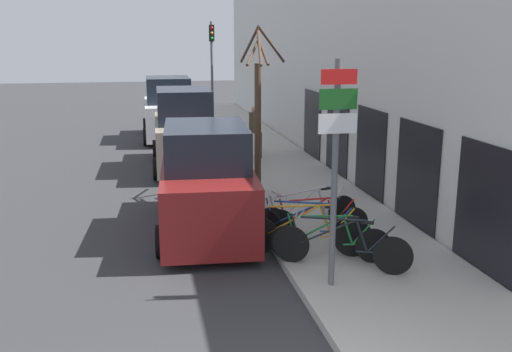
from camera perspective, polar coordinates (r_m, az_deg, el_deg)
The scene contains 16 objects.
ground_plane at distance 16.16m, azimuth -6.30°, elevation -0.81°, with size 80.00×80.00×0.00m, color #333335.
sidewalk_curb at distance 19.22m, azimuth 0.67°, elevation 1.82°, with size 3.20×32.00×0.15m.
building_facade at distance 19.20m, azimuth 5.96°, elevation 11.22°, with size 0.23×32.00×6.50m.
signpost at distance 8.76m, azimuth 7.94°, elevation 1.55°, with size 0.60×0.12×3.56m.
bicycle_0 at distance 9.90m, azimuth 8.46°, elevation -6.99°, with size 2.12×1.23×0.92m.
bicycle_1 at distance 10.19m, azimuth 7.43°, elevation -6.46°, with size 2.04×0.76×0.87m.
bicycle_2 at distance 10.38m, azimuth 5.01°, elevation -5.78°, with size 2.34×0.73×0.98m.
bicycle_3 at distance 10.86m, azimuth 5.15°, elevation -5.07°, with size 1.99×1.20×0.89m.
bicycle_4 at distance 11.31m, azimuth 6.07°, elevation -4.43°, with size 2.08×0.44×0.84m.
bicycle_5 at distance 11.51m, azimuth 5.14°, elevation -3.89°, with size 2.32×0.78×0.94m.
parked_car_0 at distance 11.96m, azimuth -4.99°, elevation -0.73°, with size 2.27×4.73×2.30m.
parked_car_1 at distance 17.99m, azimuth -7.18°, elevation 4.31°, with size 2.09×4.76×2.50m.
parked_car_2 at distance 23.47m, azimuth -8.74°, elevation 6.42°, with size 2.12×4.59×2.50m.
pedestrian_near at distance 18.68m, azimuth -0.10°, elevation 4.84°, with size 0.45×0.39×1.73m.
street_tree at distance 14.29m, azimuth 0.22°, elevation 6.64°, with size 1.38×2.28×4.17m.
traffic_light at distance 23.56m, azimuth -4.43°, elevation 11.22°, with size 0.20×0.30×4.50m.
Camera 1 is at (-1.33, -4.40, 4.00)m, focal length 40.00 mm.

